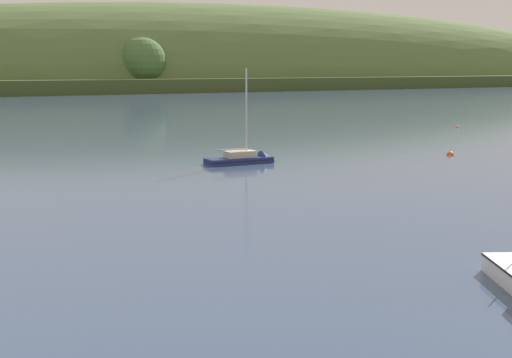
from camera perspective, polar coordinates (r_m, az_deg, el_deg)
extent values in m
cube|color=#3C4E24|center=(216.66, -13.40, 7.09)|extent=(477.86, 78.67, 3.77)
ellipsoid|color=#56703D|center=(256.49, -0.21, 7.14)|extent=(383.82, 85.73, 55.71)
sphere|color=#476B38|center=(213.56, -8.81, 8.99)|extent=(13.66, 13.66, 13.66)
cube|color=navy|center=(56.95, -1.33, 1.22)|extent=(5.27, 2.01, 0.93)
cone|color=navy|center=(58.10, 0.99, 1.37)|extent=(1.37, 1.79, 1.75)
cube|color=black|center=(56.92, -1.33, 1.47)|extent=(5.27, 2.03, 0.09)
cube|color=#BCB299|center=(56.91, -1.22, 1.94)|extent=(2.39, 1.32, 0.50)
cylinder|color=silver|center=(56.85, -0.75, 5.15)|extent=(0.13, 0.13, 6.86)
cylinder|color=silver|center=(56.51, -1.99, 2.30)|extent=(2.74, 0.20, 0.10)
sphere|color=#E06675|center=(93.39, 15.35, 3.88)|extent=(0.45, 0.45, 0.45)
cylinder|color=black|center=(93.37, 15.36, 4.04)|extent=(0.04, 0.04, 0.08)
sphere|color=#EA5B19|center=(64.44, 14.83, 1.81)|extent=(0.64, 0.64, 0.64)
cylinder|color=black|center=(64.40, 14.84, 2.13)|extent=(0.04, 0.04, 0.08)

